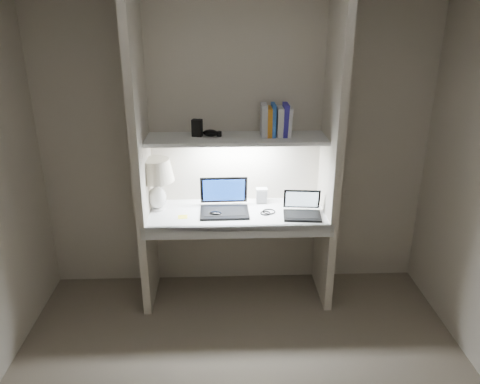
{
  "coord_description": "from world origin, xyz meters",
  "views": [
    {
      "loc": [
        -0.11,
        -2.21,
        2.3
      ],
      "look_at": [
        0.02,
        1.05,
        1.01
      ],
      "focal_mm": 35.0,
      "sensor_mm": 36.0,
      "label": 1
    }
  ],
  "objects_px": {
    "speaker": "(262,196)",
    "book_row": "(276,121)",
    "laptop_main": "(224,204)",
    "laptop_netbook": "(302,210)",
    "table_lamp": "(156,176)"
  },
  "relations": [
    {
      "from": "table_lamp",
      "to": "laptop_main",
      "type": "bearing_deg",
      "value": -3.82
    },
    {
      "from": "book_row",
      "to": "table_lamp",
      "type": "bearing_deg",
      "value": -176.71
    },
    {
      "from": "laptop_main",
      "to": "speaker",
      "type": "height_order",
      "value": "laptop_main"
    },
    {
      "from": "laptop_main",
      "to": "laptop_netbook",
      "type": "height_order",
      "value": "laptop_main"
    },
    {
      "from": "table_lamp",
      "to": "speaker",
      "type": "relative_size",
      "value": 3.3
    },
    {
      "from": "laptop_main",
      "to": "laptop_netbook",
      "type": "xyz_separation_m",
      "value": [
        0.62,
        -0.11,
        -0.01
      ]
    },
    {
      "from": "laptop_main",
      "to": "laptop_netbook",
      "type": "distance_m",
      "value": 0.62
    },
    {
      "from": "table_lamp",
      "to": "laptop_netbook",
      "type": "bearing_deg",
      "value": -7.05
    },
    {
      "from": "laptop_main",
      "to": "book_row",
      "type": "distance_m",
      "value": 0.78
    },
    {
      "from": "laptop_main",
      "to": "laptop_netbook",
      "type": "relative_size",
      "value": 1.25
    },
    {
      "from": "laptop_main",
      "to": "table_lamp",
      "type": "bearing_deg",
      "value": 175.17
    },
    {
      "from": "table_lamp",
      "to": "laptop_main",
      "type": "relative_size",
      "value": 1.09
    },
    {
      "from": "speaker",
      "to": "book_row",
      "type": "height_order",
      "value": "book_row"
    },
    {
      "from": "laptop_netbook",
      "to": "book_row",
      "type": "distance_m",
      "value": 0.73
    },
    {
      "from": "table_lamp",
      "to": "laptop_main",
      "type": "xyz_separation_m",
      "value": [
        0.54,
        -0.04,
        -0.23
      ]
    }
  ]
}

